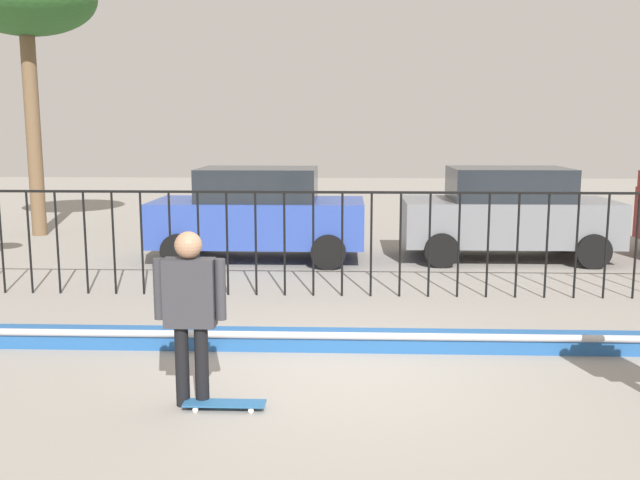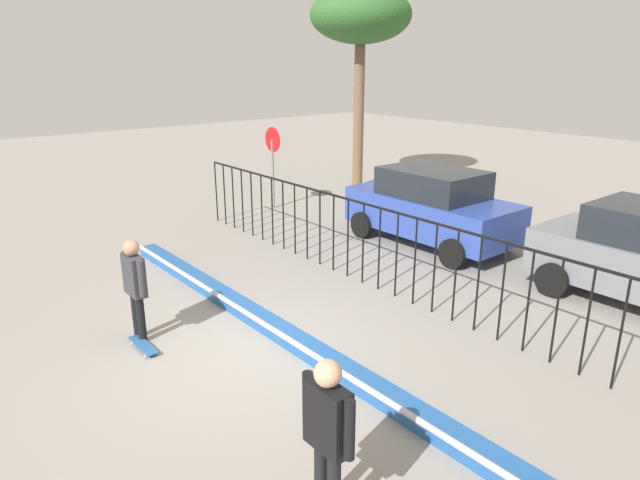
{
  "view_description": "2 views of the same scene",
  "coord_description": "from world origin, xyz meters",
  "px_view_note": "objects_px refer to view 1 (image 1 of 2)",
  "views": [
    {
      "loc": [
        0.07,
        -7.56,
        2.73
      ],
      "look_at": [
        -0.31,
        2.22,
        1.14
      ],
      "focal_mm": 39.19,
      "sensor_mm": 36.0,
      "label": 1
    },
    {
      "loc": [
        6.95,
        -4.04,
        4.46
      ],
      "look_at": [
        -0.6,
        2.13,
        1.3
      ],
      "focal_mm": 31.52,
      "sensor_mm": 36.0,
      "label": 2
    }
  ],
  "objects_px": {
    "parked_car_gray": "(507,213)",
    "skateboard": "(225,404)",
    "palm_tree_short": "(25,0)",
    "parked_car_blue": "(259,213)",
    "skateboarder": "(190,303)"
  },
  "relations": [
    {
      "from": "parked_car_gray",
      "to": "skateboarder",
      "type": "bearing_deg",
      "value": -121.12
    },
    {
      "from": "skateboarder",
      "to": "parked_car_blue",
      "type": "height_order",
      "value": "parked_car_blue"
    },
    {
      "from": "palm_tree_short",
      "to": "parked_car_blue",
      "type": "bearing_deg",
      "value": -27.17
    },
    {
      "from": "parked_car_gray",
      "to": "palm_tree_short",
      "type": "relative_size",
      "value": 0.63
    },
    {
      "from": "parked_car_blue",
      "to": "palm_tree_short",
      "type": "xyz_separation_m",
      "value": [
        -6.0,
        3.08,
        4.77
      ]
    },
    {
      "from": "skateboard",
      "to": "parked_car_gray",
      "type": "xyz_separation_m",
      "value": [
        4.51,
        8.04,
        0.91
      ]
    },
    {
      "from": "skateboarder",
      "to": "palm_tree_short",
      "type": "relative_size",
      "value": 0.26
    },
    {
      "from": "skateboard",
      "to": "parked_car_gray",
      "type": "relative_size",
      "value": 0.19
    },
    {
      "from": "palm_tree_short",
      "to": "parked_car_gray",
      "type": "bearing_deg",
      "value": -14.15
    },
    {
      "from": "skateboard",
      "to": "parked_car_blue",
      "type": "height_order",
      "value": "parked_car_blue"
    },
    {
      "from": "parked_car_blue",
      "to": "skateboard",
      "type": "bearing_deg",
      "value": -81.16
    },
    {
      "from": "skateboard",
      "to": "parked_car_blue",
      "type": "xyz_separation_m",
      "value": [
        -0.63,
        7.77,
        0.91
      ]
    },
    {
      "from": "parked_car_gray",
      "to": "skateboard",
      "type": "bearing_deg",
      "value": -119.06
    },
    {
      "from": "skateboarder",
      "to": "parked_car_blue",
      "type": "relative_size",
      "value": 0.41
    },
    {
      "from": "skateboarder",
      "to": "skateboard",
      "type": "bearing_deg",
      "value": -48.78
    }
  ]
}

